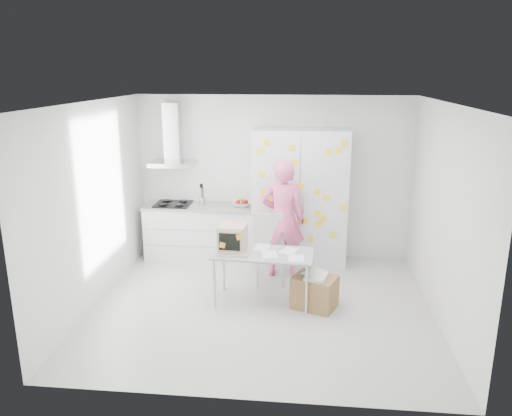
# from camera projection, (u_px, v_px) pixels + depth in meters

# --- Properties ---
(floor) EXTENTS (4.50, 4.00, 0.02)m
(floor) POSITION_uv_depth(u_px,v_px,m) (262.00, 307.00, 6.75)
(floor) COLOR silver
(floor) RESTS_ON ground
(walls) EXTENTS (4.52, 4.01, 2.70)m
(walls) POSITION_uv_depth(u_px,v_px,m) (267.00, 196.00, 7.07)
(walls) COLOR white
(walls) RESTS_ON ground
(ceiling) EXTENTS (4.50, 4.00, 0.02)m
(ceiling) POSITION_uv_depth(u_px,v_px,m) (263.00, 103.00, 6.02)
(ceiling) COLOR white
(ceiling) RESTS_ON walls
(counter_run) EXTENTS (1.84, 0.63, 1.28)m
(counter_run) POSITION_uv_depth(u_px,v_px,m) (201.00, 231.00, 8.37)
(counter_run) COLOR white
(counter_run) RESTS_ON ground
(range_hood) EXTENTS (0.70, 0.48, 1.01)m
(range_hood) POSITION_uv_depth(u_px,v_px,m) (172.00, 141.00, 8.14)
(range_hood) COLOR silver
(range_hood) RESTS_ON walls
(tall_cabinet) EXTENTS (1.50, 0.68, 2.20)m
(tall_cabinet) POSITION_uv_depth(u_px,v_px,m) (300.00, 198.00, 8.01)
(tall_cabinet) COLOR silver
(tall_cabinet) RESTS_ON ground
(person) EXTENTS (0.67, 0.44, 1.82)m
(person) POSITION_uv_depth(u_px,v_px,m) (282.00, 219.00, 7.53)
(person) COLOR #F05D96
(person) RESTS_ON ground
(desk) EXTENTS (1.37, 0.75, 1.06)m
(desk) POSITION_uv_depth(u_px,v_px,m) (244.00, 244.00, 6.73)
(desk) COLOR #A2A9AC
(desk) RESTS_ON ground
(chair) EXTENTS (0.53, 0.53, 1.03)m
(chair) POSITION_uv_depth(u_px,v_px,m) (269.00, 244.00, 7.40)
(chair) COLOR silver
(chair) RESTS_ON ground
(cardboard_box) EXTENTS (0.66, 0.60, 0.48)m
(cardboard_box) POSITION_uv_depth(u_px,v_px,m) (315.00, 291.00, 6.66)
(cardboard_box) COLOR olive
(cardboard_box) RESTS_ON ground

